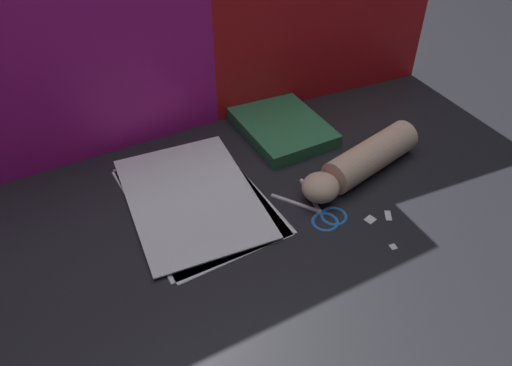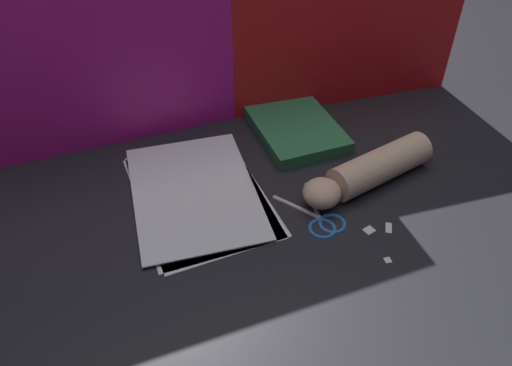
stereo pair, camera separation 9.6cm
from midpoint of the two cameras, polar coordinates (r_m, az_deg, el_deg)
ground_plane at (r=0.98m, az=2.72°, el=-3.77°), size 6.00×6.00×0.00m
backdrop_panel_left at (r=1.09m, az=-12.97°, el=15.51°), size 0.89×0.05×0.48m
backdrop_panel_center at (r=1.21m, az=6.24°, el=15.69°), size 0.89×0.07×0.36m
paper_stack at (r=1.02m, az=-4.02°, el=-1.30°), size 0.28×0.38×0.01m
book_closed at (r=1.19m, az=6.82°, el=6.18°), size 0.19×0.25×0.03m
scissors at (r=0.98m, az=10.14°, el=-4.04°), size 0.12×0.17×0.01m
hand_forearm at (r=1.06m, az=15.34°, el=1.24°), size 0.32×0.15×0.07m
paper_scrap_near at (r=0.94m, az=17.71°, el=-8.52°), size 0.01×0.01×0.00m
paper_scrap_mid at (r=0.98m, az=15.56°, el=-5.32°), size 0.02×0.02×0.00m
paper_scrap_far at (r=1.00m, az=17.62°, el=-5.01°), size 0.02×0.03×0.00m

